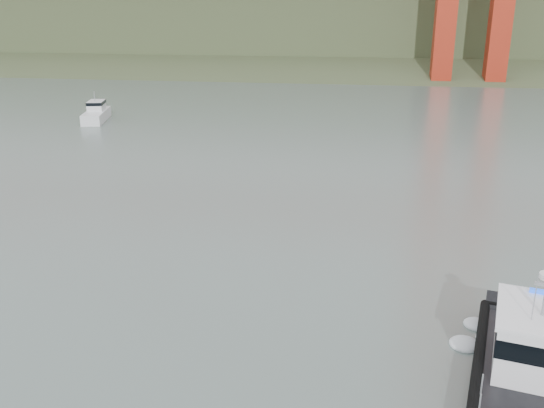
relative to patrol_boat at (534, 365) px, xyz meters
The scene contains 4 objects.
ground 12.56m from the patrol_boat, 162.03° to the left, with size 400.00×400.00×0.00m, color #4C5A54.
headlands 130.03m from the patrol_boat, 95.25° to the left, with size 500.00×105.36×27.12m.
patrol_boat is the anchor object (origin of this frame).
motorboat 55.72m from the patrol_boat, 128.58° to the left, with size 3.13×6.33×3.33m.
Camera 1 is at (5.39, -22.82, 13.40)m, focal length 40.00 mm.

